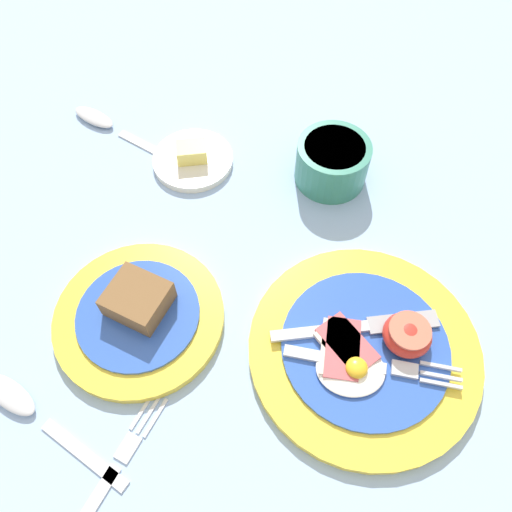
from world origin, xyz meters
TOP-DOWN VIEW (x-y plane):
  - ground_plane at (0.00, 0.00)m, footprint 3.00×3.00m
  - breakfast_plate at (0.10, 0.02)m, footprint 0.25×0.25m
  - bread_plate at (-0.15, 0.04)m, footprint 0.19×0.19m
  - sugar_cup at (0.07, 0.27)m, footprint 0.10×0.10m
  - butter_dish at (-0.12, 0.28)m, footprint 0.11×0.11m
  - teaspoon_by_saucer at (-0.25, 0.34)m, footprint 0.18×0.11m
  - teaspoon_near_cup at (-0.24, -0.07)m, footprint 0.18×0.11m
  - fork_on_cloth at (-0.15, -0.13)m, footprint 0.09×0.18m

SIDE VIEW (x-z plane):
  - ground_plane at x=0.00m, z-range 0.00..0.00m
  - fork_on_cloth at x=-0.15m, z-range 0.00..0.01m
  - teaspoon_by_saucer at x=-0.25m, z-range 0.00..0.01m
  - teaspoon_near_cup at x=-0.24m, z-range 0.00..0.01m
  - butter_dish at x=-0.12m, z-range -0.01..0.02m
  - breakfast_plate at x=0.10m, z-range -0.01..0.03m
  - bread_plate at x=-0.15m, z-range -0.01..0.03m
  - sugar_cup at x=0.07m, z-range 0.00..0.06m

